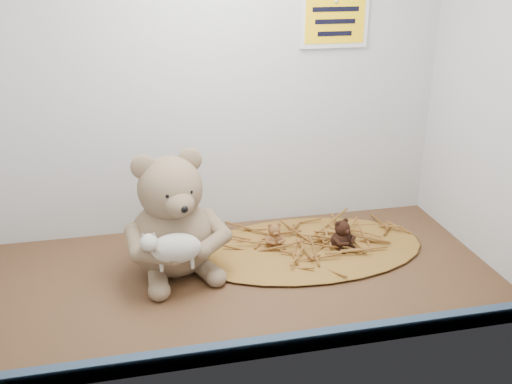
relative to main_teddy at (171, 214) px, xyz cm
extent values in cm
cube|color=#412816|center=(16.01, -6.60, -15.10)|extent=(120.00, 60.00, 0.40)
cube|color=silver|center=(16.01, 23.40, 29.90)|extent=(120.00, 0.40, 90.00)
cube|color=silver|center=(76.01, -6.60, 29.90)|extent=(0.40, 60.00, 90.00)
cube|color=#364A68|center=(16.01, -35.40, -13.30)|extent=(119.28, 2.20, 3.60)
ellipsoid|color=brown|center=(34.51, 3.03, -14.50)|extent=(61.56, 35.74, 1.19)
cube|color=yellow|center=(46.01, 22.80, 39.90)|extent=(16.00, 1.20, 11.00)
camera|label=1|loc=(-6.52, -121.81, 55.31)|focal=40.00mm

